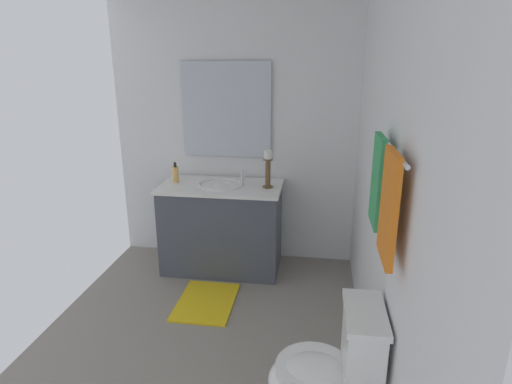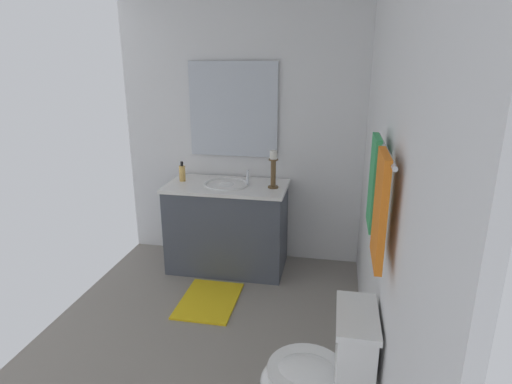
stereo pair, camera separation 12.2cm
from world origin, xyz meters
The scene contains 13 objects.
floor centered at (0.00, 0.00, -0.01)m, with size 3.11×2.25×0.02m, color gray.
wall_back centered at (0.00, 1.13, 1.23)m, with size 3.11×0.04×2.45m, color white.
wall_left centered at (-1.56, 0.00, 1.23)m, with size 0.04×2.25×2.45m, color white.
vanity_cabinet centered at (-1.23, -0.08, 0.40)m, with size 0.58×1.07×0.80m.
sink_basin centered at (-1.23, -0.07, 0.76)m, with size 0.40×0.40×0.24m.
mirror centered at (-1.51, -0.08, 1.42)m, with size 0.02×0.81×0.84m, color silver.
candle_holder_tall centered at (-1.21, 0.34, 0.97)m, with size 0.09×0.09×0.32m.
soap_bottle centered at (-1.27, -0.50, 0.87)m, with size 0.06×0.06×0.18m.
toilet centered at (0.52, 0.85, 0.37)m, with size 0.39×0.54×0.75m.
towel_bar centered at (0.36, 1.07, 1.48)m, with size 0.02×0.02×0.75m, color silver.
towel_near_vanity centered at (0.18, 1.05, 1.28)m, with size 0.26×0.03×0.45m, color #389E59.
towel_center centered at (0.55, 1.05, 1.27)m, with size 0.28×0.03×0.47m, color orange.
bath_mat centered at (-0.61, -0.08, 0.01)m, with size 0.60×0.44×0.02m, color yellow.
Camera 1 is at (2.27, 0.74, 1.85)m, focal length 29.79 mm.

